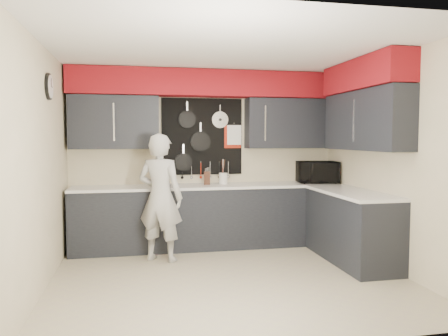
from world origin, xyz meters
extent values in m
plane|color=#B5A88D|center=(0.00, 0.00, 0.00)|extent=(4.00, 4.00, 0.00)
cube|color=beige|center=(0.00, 1.75, 1.30)|extent=(4.00, 0.01, 2.60)
cube|color=black|center=(-1.33, 1.59, 1.83)|extent=(1.24, 0.32, 0.75)
cube|color=black|center=(1.28, 1.59, 1.83)|extent=(1.34, 0.32, 0.75)
cube|color=maroon|center=(0.00, 1.57, 2.40)|extent=(3.94, 0.36, 0.38)
cube|color=black|center=(-0.05, 1.74, 1.62)|extent=(1.22, 0.03, 1.15)
cylinder|color=black|center=(-0.28, 1.70, 1.88)|extent=(0.26, 0.04, 0.26)
cylinder|color=black|center=(-0.08, 1.70, 1.55)|extent=(0.30, 0.04, 0.30)
cylinder|color=black|center=(-0.34, 1.70, 1.24)|extent=(0.27, 0.04, 0.27)
cylinder|color=silver|center=(0.22, 1.70, 1.88)|extent=(0.25, 0.02, 0.25)
cube|color=#AA210D|center=(0.42, 1.72, 1.62)|extent=(0.26, 0.01, 0.34)
cube|color=white|center=(0.44, 1.70, 1.65)|extent=(0.22, 0.01, 0.30)
cylinder|color=silver|center=(-0.50, 1.71, 1.13)|extent=(0.01, 0.01, 0.20)
cylinder|color=silver|center=(-0.36, 1.71, 1.13)|extent=(0.01, 0.01, 0.20)
cylinder|color=silver|center=(-0.22, 1.71, 1.13)|extent=(0.01, 0.01, 0.20)
cylinder|color=silver|center=(-0.08, 1.71, 1.13)|extent=(0.01, 0.01, 0.20)
cylinder|color=silver|center=(0.07, 1.71, 1.13)|extent=(0.01, 0.01, 0.20)
cylinder|color=silver|center=(0.21, 1.71, 1.13)|extent=(0.01, 0.01, 0.20)
cylinder|color=silver|center=(0.35, 1.71, 1.13)|extent=(0.01, 0.01, 0.20)
cube|color=beige|center=(2.00, 0.00, 1.30)|extent=(0.01, 3.50, 2.60)
cube|color=black|center=(1.84, 0.30, 1.83)|extent=(0.32, 1.70, 0.75)
cube|color=maroon|center=(1.82, 0.30, 2.40)|extent=(0.36, 1.70, 0.38)
cube|color=beige|center=(-2.00, 0.00, 1.30)|extent=(0.01, 3.50, 2.60)
cylinder|color=black|center=(-1.98, 0.40, 2.18)|extent=(0.04, 0.30, 0.30)
cylinder|color=white|center=(-1.96, 0.40, 2.18)|extent=(0.01, 0.26, 0.26)
cube|color=black|center=(0.00, 1.45, 0.44)|extent=(3.90, 0.60, 0.88)
cube|color=silver|center=(0.00, 1.44, 0.90)|extent=(3.90, 0.63, 0.04)
cube|color=black|center=(1.70, 0.35, 0.44)|extent=(0.60, 1.60, 0.88)
cube|color=silver|center=(1.69, 0.35, 0.90)|extent=(0.63, 1.60, 0.04)
cube|color=black|center=(0.00, 1.19, 0.05)|extent=(3.90, 0.06, 0.10)
imported|color=black|center=(1.68, 1.43, 1.08)|extent=(0.64, 0.48, 0.33)
cube|color=#371F11|center=(-0.02, 1.49, 1.02)|extent=(0.10, 0.10, 0.20)
cylinder|color=white|center=(0.23, 1.51, 1.00)|extent=(0.13, 0.13, 0.17)
cube|color=black|center=(-0.64, 1.43, 0.93)|extent=(0.17, 0.20, 0.03)
cube|color=black|center=(-0.64, 1.50, 1.07)|extent=(0.16, 0.06, 0.27)
cube|color=black|center=(-0.64, 1.43, 1.19)|extent=(0.17, 0.20, 0.05)
cylinder|color=black|center=(-0.64, 1.42, 1.01)|extent=(0.10, 0.10, 0.12)
imported|color=#B3B3B0|center=(-0.73, 0.87, 0.83)|extent=(0.72, 0.64, 1.66)
camera|label=1|loc=(-1.03, -4.82, 1.61)|focal=35.00mm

